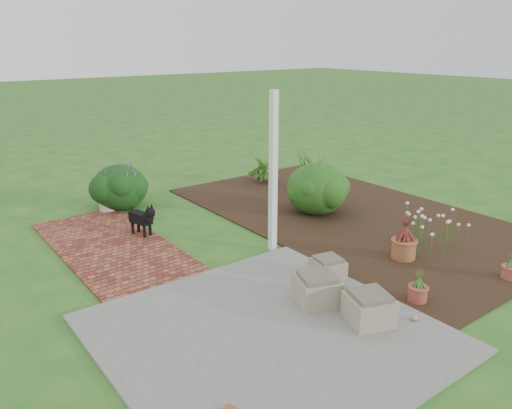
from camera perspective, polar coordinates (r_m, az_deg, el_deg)
ground at (r=7.73m, az=0.60°, el=-5.96°), size 80.00×80.00×0.00m
concrete_patio at (r=5.83m, az=1.33°, el=-14.47°), size 3.50×3.50×0.04m
brick_path at (r=8.40m, az=-16.16°, el=-4.54°), size 1.60×3.50×0.04m
garden_bed at (r=9.66m, az=10.62°, el=-1.15°), size 4.00×7.00×0.03m
veranda_post at (r=7.56m, az=1.97°, el=3.53°), size 0.10×0.10×2.50m
stone_trough_near at (r=6.06m, az=12.76°, el=-11.61°), size 0.62×0.62×0.32m
stone_trough_mid at (r=6.35m, az=6.98°, el=-9.72°), size 0.64×0.64×0.33m
stone_trough_far at (r=7.00m, az=8.22°, el=-7.32°), size 0.46×0.46×0.26m
black_dog at (r=8.55m, az=-12.83°, el=-1.45°), size 0.30×0.60×0.53m
cream_ceramic_urn at (r=10.05m, az=-16.63°, el=0.62°), size 0.41×0.41×0.44m
evergreen_shrub at (r=9.52m, az=6.99°, el=1.97°), size 1.39×1.39×0.98m
agapanthus_clump_back at (r=11.00m, az=6.19°, el=4.30°), size 1.47×1.47×1.02m
agapanthus_clump_front at (r=11.57m, az=0.79°, el=4.47°), size 0.92×0.92×0.77m
pink_flower_patch at (r=8.30m, az=19.18°, el=-2.66°), size 1.29×1.29×0.65m
terracotta_pot_bronze at (r=7.88m, az=16.53°, el=-4.87°), size 0.39×0.39×0.29m
terracotta_pot_small_left at (r=7.80m, az=26.99°, el=-6.90°), size 0.26×0.26×0.18m
terracotta_pot_small_right at (r=6.71m, az=17.99°, el=-9.64°), size 0.27×0.27×0.20m
purple_flowering_bush at (r=10.14m, az=-15.33°, el=2.03°), size 1.38×1.38×0.90m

